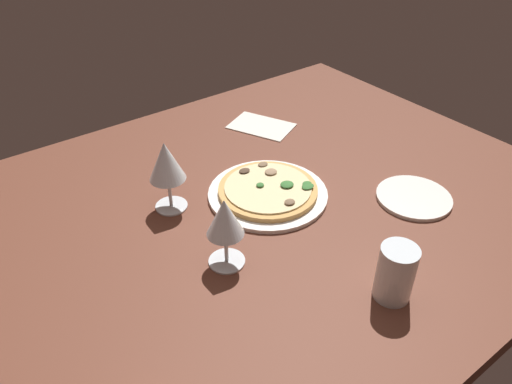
% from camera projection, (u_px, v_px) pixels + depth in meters
% --- Properties ---
extents(dining_table, '(1.50, 1.10, 0.04)m').
position_uv_depth(dining_table, '(244.00, 217.00, 1.10)').
color(dining_table, brown).
rests_on(dining_table, ground).
extents(pizza_main, '(0.28, 0.28, 0.03)m').
position_uv_depth(pizza_main, '(268.00, 191.00, 1.13)').
color(pizza_main, white).
rests_on(pizza_main, dining_table).
extents(wine_glass_far, '(0.08, 0.08, 0.17)m').
position_uv_depth(wine_glass_far, '(166.00, 163.00, 1.03)').
color(wine_glass_far, silver).
rests_on(wine_glass_far, dining_table).
extents(wine_glass_near, '(0.07, 0.07, 0.15)m').
position_uv_depth(wine_glass_near, '(225.00, 220.00, 0.90)').
color(wine_glass_near, silver).
rests_on(wine_glass_near, dining_table).
extents(water_glass, '(0.07, 0.07, 0.11)m').
position_uv_depth(water_glass, '(395.00, 276.00, 0.86)').
color(water_glass, silver).
rests_on(water_glass, dining_table).
extents(side_plate, '(0.17, 0.17, 0.01)m').
position_uv_depth(side_plate, '(414.00, 197.00, 1.12)').
color(side_plate, silver).
rests_on(side_plate, dining_table).
extents(paper_menu, '(0.18, 0.21, 0.00)m').
position_uv_depth(paper_menu, '(261.00, 126.00, 1.41)').
color(paper_menu, silver).
rests_on(paper_menu, dining_table).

